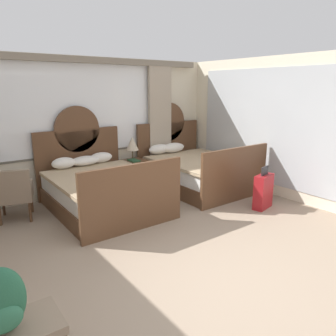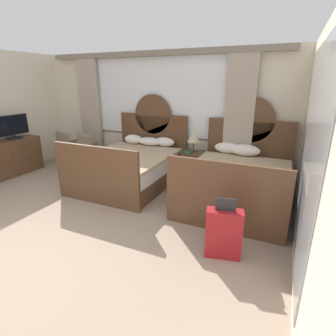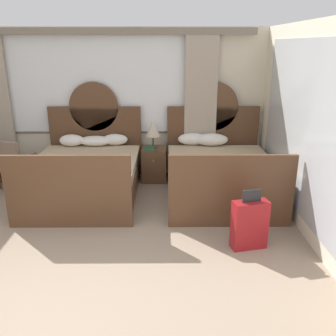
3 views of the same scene
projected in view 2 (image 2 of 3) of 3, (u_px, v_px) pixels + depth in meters
wall_back_window at (157, 109)px, 6.13m from camera, size 6.13×0.22×2.70m
wall_right_mirror at (314, 149)px, 2.92m from camera, size 0.08×4.74×2.70m
bed_near_window at (131, 165)px, 5.54m from camera, size 1.70×2.18×1.77m
bed_near_mirror at (238, 181)px, 4.68m from camera, size 1.70×2.18×1.77m
nightstand_between_beds at (192, 166)px, 5.75m from camera, size 0.44×0.47×0.62m
table_lamp_on_nightstand at (194, 136)px, 5.60m from camera, size 0.27×0.27×0.49m
book_on_nightstand at (188, 152)px, 5.60m from camera, size 0.18×0.26×0.03m
dresser_minibar at (2, 160)px, 5.84m from camera, size 0.47×1.76×0.80m
tv_flatscreen at (13, 127)px, 5.94m from camera, size 0.20×0.77×0.53m
armchair_by_window_left at (91, 150)px, 6.37m from camera, size 0.68×0.68×0.87m
armchair_by_window_centre at (70, 147)px, 6.63m from camera, size 0.68×0.68×0.87m
suitcase_on_floor at (224, 233)px, 3.20m from camera, size 0.46×0.27×0.77m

